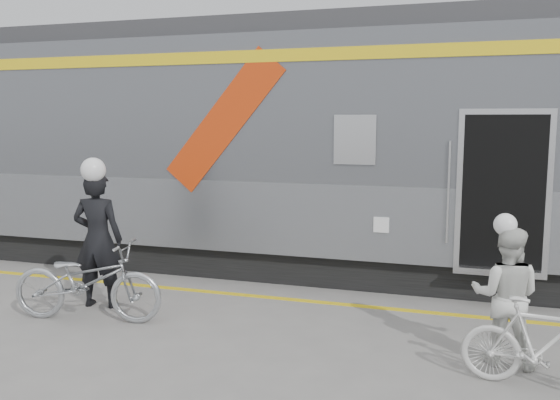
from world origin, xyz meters
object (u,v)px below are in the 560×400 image
at_px(bicycle_left, 87,281).
at_px(bicycle_right, 542,345).
at_px(woman, 506,296).
at_px(man, 98,239).

height_order(bicycle_left, bicycle_right, bicycle_left).
xyz_separation_m(woman, bicycle_right, (0.30, -0.55, -0.29)).
xyz_separation_m(bicycle_left, woman, (4.95, 0.15, 0.21)).
distance_m(bicycle_left, bicycle_right, 5.27).
bearing_deg(man, bicycle_left, 100.71).
bearing_deg(woman, bicycle_right, 125.18).
relative_size(man, bicycle_left, 0.95).
distance_m(man, woman, 5.17).
bearing_deg(woman, man, 2.15).
bearing_deg(bicycle_right, man, 86.71).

